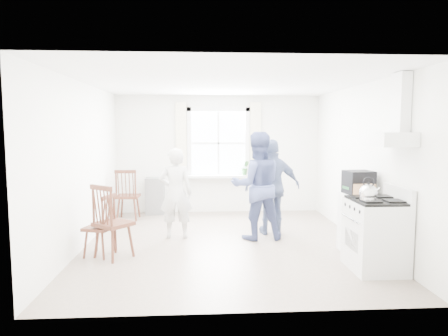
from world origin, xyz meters
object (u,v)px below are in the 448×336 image
gas_stove (376,234)px  stereo_stack (359,182)px  person_mid (257,186)px  windsor_chair_a (127,189)px  person_left (176,193)px  windsor_chair_c (105,218)px  person_right (273,187)px  low_cabinet (360,224)px  windsor_chair_b (106,214)px

gas_stove → stereo_stack: (0.05, 0.76, 0.59)m
person_mid → windsor_chair_a: bearing=-36.0°
gas_stove → person_left: (-2.74, 1.73, 0.29)m
stereo_stack → person_left: (-2.79, 0.97, -0.30)m
windsor_chair_c → person_right: 2.91m
windsor_chair_a → person_right: (2.78, -1.20, 0.20)m
windsor_chair_a → person_left: 1.74m
gas_stove → windsor_chair_a: bearing=141.0°
low_cabinet → person_right: (-1.11, 1.19, 0.39)m
gas_stove → person_mid: size_ratio=0.61×
low_cabinet → person_left: size_ratio=0.58×
person_mid → person_right: (0.33, 0.30, -0.07)m
windsor_chair_b → person_right: (2.62, 1.26, 0.18)m
gas_stove → person_right: person_right is taller
windsor_chair_b → person_right: 2.91m
windsor_chair_a → windsor_chair_b: windsor_chair_b is taller
low_cabinet → windsor_chair_b: 3.73m
windsor_chair_c → low_cabinet: bearing=-1.3°
person_left → person_right: person_right is taller
stereo_stack → gas_stove: bearing=-94.1°
person_mid → windsor_chair_c: bearing=14.3°
stereo_stack → windsor_chair_b: bearing=-178.1°
person_mid → stereo_stack: bearing=144.8°
person_left → windsor_chair_b: bearing=49.6°
windsor_chair_b → person_right: size_ratio=0.65×
gas_stove → windsor_chair_b: size_ratio=1.02×
windsor_chair_c → person_mid: (2.35, 0.81, 0.35)m
stereo_stack → windsor_chair_a: bearing=148.9°
low_cabinet → person_mid: 1.75m
gas_stove → windsor_chair_a: gas_stove is taller
stereo_stack → person_right: person_right is taller
gas_stove → windsor_chair_c: gas_stove is taller
gas_stove → windsor_chair_c: (-3.72, 0.79, 0.08)m
gas_stove → windsor_chair_b: 3.72m
windsor_chair_b → stereo_stack: bearing=1.9°
gas_stove → low_cabinet: gas_stove is taller
windsor_chair_b → person_left: 1.43m
gas_stove → windsor_chair_b: gas_stove is taller
low_cabinet → windsor_chair_b: (-3.73, -0.06, 0.22)m
person_right → windsor_chair_b: bearing=20.2°
low_cabinet → stereo_stack: (-0.02, 0.06, 0.62)m
person_right → person_mid: bearing=37.1°
windsor_chair_a → person_mid: (2.45, -1.50, 0.27)m
gas_stove → windsor_chair_a: size_ratio=1.06×
windsor_chair_b → person_left: (0.92, 1.09, 0.11)m
person_left → person_mid: size_ratio=0.85×
windsor_chair_a → windsor_chair_b: (0.16, -2.45, 0.02)m
windsor_chair_b → person_left: person_left is taller
windsor_chair_a → gas_stove: bearing=-39.0°
windsor_chair_a → person_left: person_left is taller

